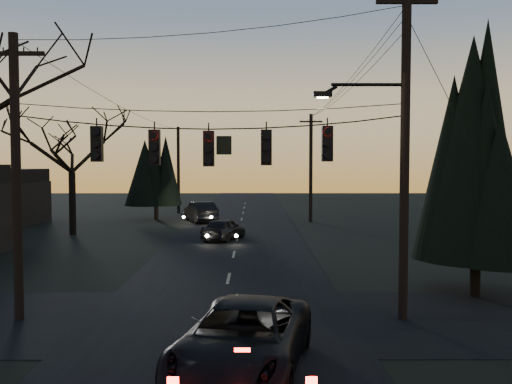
{
  "coord_description": "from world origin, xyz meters",
  "views": [
    {
      "loc": [
        1.05,
        -6.86,
        4.72
      ],
      "look_at": [
        1.09,
        9.43,
        3.87
      ],
      "focal_mm": 40.0,
      "sensor_mm": 36.0,
      "label": 1
    }
  ],
  "objects_px": {
    "utility_pole_far_l": "(179,213)",
    "sedan_oncoming_a": "(224,229)",
    "utility_pole_far_r": "(311,222)",
    "evergreen_right": "(478,155)",
    "utility_pole_left": "(19,320)",
    "suv_near": "(243,339)",
    "sedan_oncoming_b": "(201,212)",
    "utility_pole_right": "(403,320)"
  },
  "relations": [
    {
      "from": "utility_pole_far_l",
      "to": "sedan_oncoming_a",
      "type": "xyz_separation_m",
      "value": [
        5.2,
        -18.64,
        0.67
      ]
    },
    {
      "from": "utility_pole_far_r",
      "to": "evergreen_right",
      "type": "relative_size",
      "value": 0.97
    },
    {
      "from": "utility_pole_left",
      "to": "suv_near",
      "type": "bearing_deg",
      "value": -32.62
    },
    {
      "from": "suv_near",
      "to": "utility_pole_left",
      "type": "bearing_deg",
      "value": 158.6
    },
    {
      "from": "evergreen_right",
      "to": "sedan_oncoming_b",
      "type": "bearing_deg",
      "value": 115.69
    },
    {
      "from": "utility_pole_far_r",
      "to": "sedan_oncoming_a",
      "type": "xyz_separation_m",
      "value": [
        -6.3,
        -10.64,
        0.67
      ]
    },
    {
      "from": "utility_pole_left",
      "to": "utility_pole_far_r",
      "type": "relative_size",
      "value": 1.0
    },
    {
      "from": "utility_pole_far_r",
      "to": "utility_pole_far_l",
      "type": "distance_m",
      "value": 14.01
    },
    {
      "from": "suv_near",
      "to": "utility_pole_right",
      "type": "bearing_deg",
      "value": 54.02
    },
    {
      "from": "utility_pole_right",
      "to": "utility_pole_far_l",
      "type": "bearing_deg",
      "value": 107.72
    },
    {
      "from": "utility_pole_right",
      "to": "utility_pole_left",
      "type": "xyz_separation_m",
      "value": [
        -11.5,
        0.0,
        0.0
      ]
    },
    {
      "from": "utility_pole_far_r",
      "to": "sedan_oncoming_b",
      "type": "height_order",
      "value": "utility_pole_far_r"
    },
    {
      "from": "utility_pole_far_r",
      "to": "suv_near",
      "type": "bearing_deg",
      "value": -98.27
    },
    {
      "from": "utility_pole_far_l",
      "to": "evergreen_right",
      "type": "bearing_deg",
      "value": -65.84
    },
    {
      "from": "utility_pole_left",
      "to": "utility_pole_far_l",
      "type": "xyz_separation_m",
      "value": [
        0.0,
        36.0,
        0.0
      ]
    },
    {
      "from": "utility_pole_far_l",
      "to": "evergreen_right",
      "type": "xyz_separation_m",
      "value": [
        14.82,
        -33.04,
        4.98
      ]
    },
    {
      "from": "evergreen_right",
      "to": "utility_pole_right",
      "type": "bearing_deg",
      "value": -138.26
    },
    {
      "from": "evergreen_right",
      "to": "sedan_oncoming_a",
      "type": "bearing_deg",
      "value": 123.74
    },
    {
      "from": "utility_pole_far_l",
      "to": "sedan_oncoming_b",
      "type": "relative_size",
      "value": 1.66
    },
    {
      "from": "utility_pole_far_l",
      "to": "sedan_oncoming_b",
      "type": "bearing_deg",
      "value": -70.83
    },
    {
      "from": "utility_pole_right",
      "to": "sedan_oncoming_b",
      "type": "height_order",
      "value": "utility_pole_right"
    },
    {
      "from": "utility_pole_right",
      "to": "suv_near",
      "type": "bearing_deg",
      "value": -137.2
    },
    {
      "from": "suv_near",
      "to": "sedan_oncoming_a",
      "type": "relative_size",
      "value": 1.41
    },
    {
      "from": "utility_pole_left",
      "to": "utility_pole_far_l",
      "type": "distance_m",
      "value": 36.0
    },
    {
      "from": "evergreen_right",
      "to": "utility_pole_left",
      "type": "bearing_deg",
      "value": -168.7
    },
    {
      "from": "utility_pole_right",
      "to": "sedan_oncoming_b",
      "type": "xyz_separation_m",
      "value": [
        -8.7,
        27.95,
        0.8
      ]
    },
    {
      "from": "sedan_oncoming_a",
      "to": "suv_near",
      "type": "bearing_deg",
      "value": 114.46
    },
    {
      "from": "utility_pole_left",
      "to": "sedan_oncoming_b",
      "type": "xyz_separation_m",
      "value": [
        2.8,
        27.95,
        0.8
      ]
    },
    {
      "from": "sedan_oncoming_a",
      "to": "utility_pole_far_l",
      "type": "bearing_deg",
      "value": -54.16
    },
    {
      "from": "suv_near",
      "to": "evergreen_right",
      "type": "bearing_deg",
      "value": 53.59
    },
    {
      "from": "utility_pole_left",
      "to": "sedan_oncoming_a",
      "type": "distance_m",
      "value": 18.14
    },
    {
      "from": "utility_pole_right",
      "to": "suv_near",
      "type": "distance_m",
      "value": 6.45
    },
    {
      "from": "utility_pole_far_r",
      "to": "sedan_oncoming_b",
      "type": "distance_m",
      "value": 8.74
    },
    {
      "from": "utility_pole_far_r",
      "to": "evergreen_right",
      "type": "distance_m",
      "value": 25.74
    },
    {
      "from": "suv_near",
      "to": "sedan_oncoming_a",
      "type": "height_order",
      "value": "suv_near"
    },
    {
      "from": "utility_pole_right",
      "to": "evergreen_right",
      "type": "relative_size",
      "value": 1.14
    },
    {
      "from": "utility_pole_left",
      "to": "sedan_oncoming_b",
      "type": "distance_m",
      "value": 28.1
    },
    {
      "from": "sedan_oncoming_b",
      "to": "sedan_oncoming_a",
      "type": "bearing_deg",
      "value": 82.85
    },
    {
      "from": "utility_pole_far_r",
      "to": "utility_pole_far_l",
      "type": "xyz_separation_m",
      "value": [
        -11.5,
        8.0,
        0.0
      ]
    },
    {
      "from": "utility_pole_right",
      "to": "sedan_oncoming_b",
      "type": "relative_size",
      "value": 2.07
    },
    {
      "from": "utility_pole_right",
      "to": "utility_pole_far_r",
      "type": "xyz_separation_m",
      "value": [
        0.0,
        28.0,
        0.0
      ]
    },
    {
      "from": "sedan_oncoming_a",
      "to": "evergreen_right",
      "type": "bearing_deg",
      "value": 143.99
    }
  ]
}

